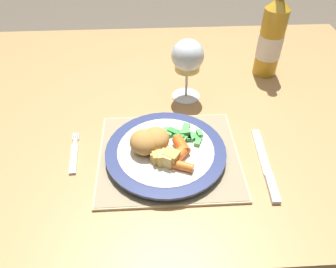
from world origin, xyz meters
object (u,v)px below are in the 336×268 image
object	(u,v)px
fork	(74,155)
wine_glass	(188,59)
dinner_plate	(165,152)
bottle	(271,38)
dining_table	(162,128)
table_knife	(267,169)

from	to	relation	value
fork	wine_glass	bearing A→B (deg)	38.16
dinner_plate	bottle	world-z (taller)	bottle
dining_table	bottle	size ratio (longest dim) A/B	4.26
fork	dining_table	bearing A→B (deg)	43.05
table_knife	dining_table	bearing A→B (deg)	129.75
dining_table	table_knife	xyz separation A→B (m)	(0.21, -0.25, 0.09)
dining_table	fork	xyz separation A→B (m)	(-0.20, -0.19, 0.09)
dinner_plate	table_knife	size ratio (longest dim) A/B	1.22
dining_table	wine_glass	distance (m)	0.21
fork	dinner_plate	bearing A→B (deg)	-4.68
wine_glass	dinner_plate	bearing A→B (deg)	-106.93
dinner_plate	bottle	xyz separation A→B (m)	(0.31, 0.33, 0.09)
dinner_plate	wine_glass	world-z (taller)	wine_glass
dining_table	bottle	world-z (taller)	bottle
dinner_plate	wine_glass	size ratio (longest dim) A/B	1.58
bottle	wine_glass	bearing A→B (deg)	-155.73
dining_table	fork	size ratio (longest dim) A/B	10.20
fork	table_knife	size ratio (longest dim) A/B	0.60
table_knife	wine_glass	bearing A→B (deg)	117.58
dinner_plate	fork	xyz separation A→B (m)	(-0.20, 0.02, -0.01)
dinner_plate	fork	size ratio (longest dim) A/B	2.02
dining_table	wine_glass	size ratio (longest dim) A/B	7.96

